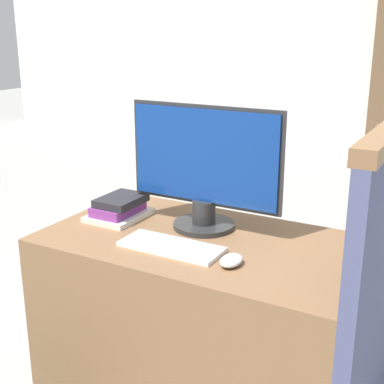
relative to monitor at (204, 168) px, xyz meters
The scene contains 6 objects.
desk 0.63m from the monitor, 65.67° to the right, with size 1.18×0.68×0.76m.
carrel_divider 0.77m from the monitor, ahead, with size 0.07×0.78×1.23m.
monitor is the anchor object (origin of this frame).
keyboard 0.34m from the monitor, 90.36° to the right, with size 0.37×0.15×0.02m.
mouse 0.42m from the monitor, 47.65° to the right, with size 0.07×0.10×0.03m.
book_stack 0.41m from the monitor, 168.51° to the right, with size 0.20×0.25×0.09m.
Camera 1 is at (0.87, -1.29, 1.51)m, focal length 50.00 mm.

